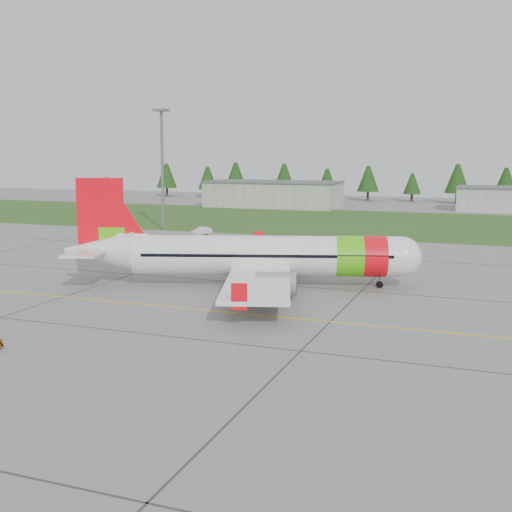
% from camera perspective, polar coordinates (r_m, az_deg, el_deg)
% --- Properties ---
extents(ground, '(320.00, 320.00, 0.00)m').
position_cam_1_polar(ground, '(46.70, -7.94, -7.08)').
color(ground, gray).
rests_on(ground, ground).
extents(aircraft, '(34.03, 32.20, 10.62)m').
position_cam_1_polar(aircraft, '(62.64, 0.19, 0.01)').
color(aircraft, white).
rests_on(aircraft, ground).
extents(service_van, '(1.67, 1.62, 3.88)m').
position_cam_1_polar(service_van, '(103.58, -4.87, 2.94)').
color(service_van, silver).
rests_on(service_van, ground).
extents(grass_strip, '(320.00, 50.00, 0.03)m').
position_cam_1_polar(grass_strip, '(123.92, 10.45, 2.93)').
color(grass_strip, '#30561E').
rests_on(grass_strip, ground).
extents(taxi_guideline, '(120.00, 0.25, 0.02)m').
position_cam_1_polar(taxi_guideline, '(53.61, -3.85, -4.89)').
color(taxi_guideline, gold).
rests_on(taxi_guideline, ground).
extents(hangar_west, '(32.00, 14.00, 6.00)m').
position_cam_1_polar(hangar_west, '(158.31, 1.54, 5.46)').
color(hangar_west, '#A8A8A3').
rests_on(hangar_west, ground).
extents(floodlight_mast, '(0.50, 0.50, 20.00)m').
position_cam_1_polar(floodlight_mast, '(111.16, -8.32, 7.46)').
color(floodlight_mast, slate).
rests_on(floodlight_mast, ground).
extents(treeline, '(160.00, 8.00, 10.00)m').
position_cam_1_polar(treeline, '(178.82, 13.72, 6.26)').
color(treeline, '#1C3F14').
rests_on(treeline, ground).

